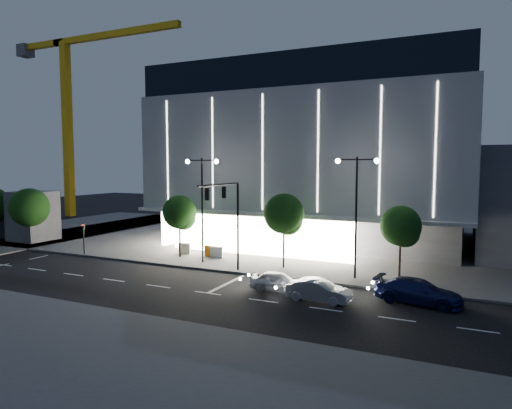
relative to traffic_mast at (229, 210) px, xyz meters
The scene contains 19 objects.
ground 6.12m from the traffic_mast, 106.66° to the right, with size 160.00×160.00×0.00m, color black.
sidewalk_museum 21.62m from the traffic_mast, 79.04° to the left, with size 70.00×40.00×0.15m, color #474747.
sidewalk_near 16.61m from the traffic_mast, 75.38° to the right, with size 70.00×10.00×0.15m, color #474747.
sidewalk_west 32.09m from the traffic_mast, 167.87° to the left, with size 16.00×50.00×0.15m, color #474747.
museum 19.54m from the traffic_mast, 84.04° to the left, with size 30.00×25.80×18.00m.
traffic_mast is the anchor object (origin of this frame).
street_lamp_west 4.89m from the traffic_mast, 146.35° to the left, with size 3.16×0.36×9.00m.
street_lamp_east 9.43m from the traffic_mast, 16.48° to the left, with size 3.16×0.36×9.00m.
ped_signal_far 16.35m from the traffic_mast, behind, with size 0.22×0.24×3.00m.
tower_crane 51.04m from the traffic_mast, 149.53° to the left, with size 32.00×2.00×28.50m.
tree_left 7.95m from the traffic_mast, 152.16° to the left, with size 3.02×3.02×5.72m.
tree_mid 4.82m from the traffic_mast, 50.58° to the left, with size 3.25×3.25×6.15m.
tree_right 12.63m from the traffic_mast, 17.02° to the left, with size 2.91×2.91×5.51m.
car_lead 7.10m from the traffic_mast, 26.13° to the right, with size 1.54×3.84×1.31m, color #AEB0B6.
car_second 9.83m from the traffic_mast, 23.07° to the right, with size 1.42×4.06×1.34m, color #BABCC2.
car_third 14.49m from the traffic_mast, ahead, with size 2.10×5.17×1.50m, color #151A50.
barrier_b 10.04m from the traffic_mast, 145.77° to the left, with size 1.10×0.25×1.00m, color silver.
barrier_c 8.05m from the traffic_mast, 132.94° to the left, with size 1.10×0.25×1.00m, color orange.
barrier_d 7.45m from the traffic_mast, 129.34° to the left, with size 1.10×0.25×1.00m, color silver.
Camera 1 is at (17.28, -26.77, 8.43)m, focal length 32.00 mm.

